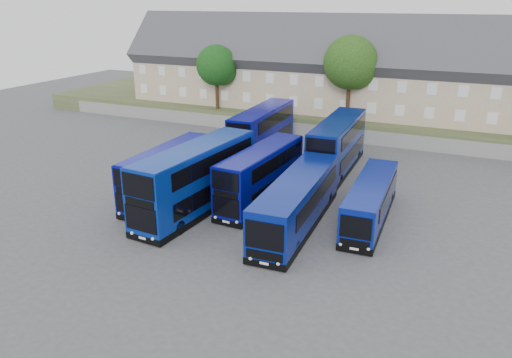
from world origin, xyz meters
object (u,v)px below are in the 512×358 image
Objects in this scene: dd_front_left at (169,174)px; dd_front_mid at (196,180)px; tree_west at (218,67)px; tree_mid at (352,65)px; coach_east_a at (297,203)px.

dd_front_mid is (3.20, -1.21, 0.40)m from dd_front_left.
tree_west is 16.04m from tree_mid.
dd_front_left reaches higher than coach_east_a.
dd_front_left is 3.45m from dd_front_mid.
tree_west is 0.83× the size of tree_mid.
dd_front_left is 0.82× the size of dd_front_mid.
coach_east_a is at bearing 8.05° from dd_front_mid.
dd_front_left is 25.44m from tree_mid.
tree_west is at bearing 119.22° from dd_front_mid.
tree_mid is at bearing 1.79° from tree_west.
dd_front_left is 0.80× the size of coach_east_a.
tree_mid reaches higher than dd_front_left.
tree_west is at bearing 109.23° from dd_front_left.
tree_west is (-7.95, 22.85, 5.07)m from dd_front_left.
dd_front_mid is at bearing -65.14° from tree_west.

